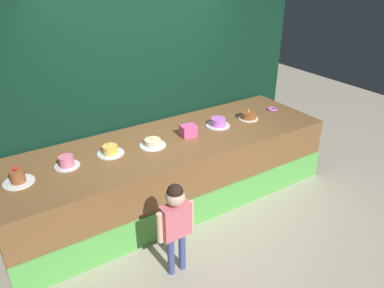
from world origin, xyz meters
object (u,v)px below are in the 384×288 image
Objects in this scene: pink_box at (188,131)px; cake_far_right at (248,115)px; cake_center_right at (153,143)px; cake_right at (218,122)px; child_figure at (176,218)px; cake_far_left at (18,177)px; donut at (272,109)px; cake_left at (67,162)px; cake_center_left at (110,150)px.

cake_far_right is (0.98, 0.02, -0.02)m from pink_box.
cake_right is at bearing 2.65° from cake_center_right.
child_figure is at bearing -107.19° from cake_center_right.
cake_far_left is 0.96× the size of cake_center_right.
cake_right is at bearing -178.74° from donut.
cake_center_right is 0.98× the size of cake_right.
cake_left is 0.97× the size of cake_far_right.
donut is 0.51× the size of cake_left.
cake_far_right reaches higher than cake_center_left.
cake_far_right is at bearing 0.61° from cake_center_right.
child_figure is 1.34m from cake_left.
donut is at bearing 2.72° from pink_box.
cake_far_left is 0.49m from cake_left.
cake_far_right reaches higher than donut.
donut is 3.42m from cake_far_left.
cake_center_right is at bearing -177.35° from cake_right.
child_figure is 2.13m from cake_far_right.
cake_center_left is (-2.44, 0.01, 0.03)m from donut.
cake_left is (0.49, 0.06, -0.01)m from cake_far_left.
cake_far_left is 2.44m from cake_right.
pink_box is 0.57× the size of cake_right.
cake_far_left reaches higher than cake_far_right.
donut is 0.43× the size of cake_right.
cake_left is 0.85× the size of cake_center_right.
child_figure reaches higher than cake_far_right.
cake_center_left is at bearing 179.66° from donut.
pink_box is 1.34× the size of donut.
child_figure reaches higher than pink_box.
cake_far_left reaches higher than cake_left.
cake_far_left is at bearing 179.67° from pink_box.
donut is 2.93m from cake_left.
cake_center_left reaches higher than donut.
child_figure is 1.75m from cake_right.
cake_far_left is at bearing 179.68° from cake_center_right.
pink_box is 0.60× the size of cake_center_left.
child_figure is 2.57m from donut.
cake_right is 1.15× the size of cake_far_right.
cake_left is (-0.64, 1.16, 0.23)m from child_figure.
pink_box is 0.68× the size of cake_left.
donut is 0.45× the size of cake_center_left.
cake_right is at bearing -1.41° from cake_center_left.
cake_left is 1.95m from cake_right.
child_figure is at bearing -139.11° from cake_right.
child_figure is 3.24× the size of cake_right.
pink_box is 1.95m from cake_far_left.
pink_box is at bearing -177.28° from donut.
cake_far_left is 1.09× the size of cake_far_right.
cake_center_right is at bearing -9.44° from cake_center_left.
pink_box is at bearing -0.33° from cake_far_left.
cake_center_left is at bearing 4.28° from cake_far_left.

